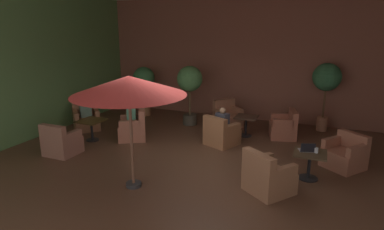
{
  "coord_description": "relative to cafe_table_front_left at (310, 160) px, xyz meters",
  "views": [
    {
      "loc": [
        2.9,
        -6.43,
        3.24
      ],
      "look_at": [
        0.0,
        0.5,
        1.19
      ],
      "focal_mm": 31.39,
      "sensor_mm": 36.0,
      "label": 1
    }
  ],
  "objects": [
    {
      "name": "cafe_table_front_left",
      "position": [
        0.0,
        0.0,
        0.0
      ],
      "size": [
        0.68,
        0.68,
        0.6
      ],
      "color": "black",
      "rests_on": "ground_plane"
    },
    {
      "name": "armchair_mid_center_east",
      "position": [
        -0.88,
        2.58,
        -0.13
      ],
      "size": [
        0.89,
        0.94,
        0.82
      ],
      "color": "#9E5841",
      "rests_on": "ground_plane"
    },
    {
      "name": "wall_back_brick",
      "position": [
        -2.65,
        4.25,
        1.61
      ],
      "size": [
        10.04,
        0.08,
        4.09
      ],
      "primitive_type": "cube",
      "color": "brown",
      "rests_on": "ground_plane"
    },
    {
      "name": "armchair_mid_center_south",
      "position": [
        -2.75,
        3.05,
        -0.13
      ],
      "size": [
        1.05,
        1.05,
        0.85
      ],
      "color": "#A16548",
      "rests_on": "ground_plane"
    },
    {
      "name": "patron_blue_shirt",
      "position": [
        -6.74,
        0.98,
        0.25
      ],
      "size": [
        0.4,
        0.41,
        0.63
      ],
      "color": "#54725E",
      "rests_on": "ground_plane"
    },
    {
      "name": "patron_by_window",
      "position": [
        -2.38,
        1.32,
        0.26
      ],
      "size": [
        0.41,
        0.33,
        0.63
      ],
      "color": "#3D3C46",
      "rests_on": "ground_plane"
    },
    {
      "name": "cafe_table_mid_center",
      "position": [
        -1.95,
        2.29,
        0.01
      ],
      "size": [
        0.63,
        0.63,
        0.6
      ],
      "color": "black",
      "rests_on": "ground_plane"
    },
    {
      "name": "cafe_table_front_right",
      "position": [
        -5.91,
        0.21,
        0.02
      ],
      "size": [
        0.7,
        0.7,
        0.6
      ],
      "color": "black",
      "rests_on": "ground_plane"
    },
    {
      "name": "armchair_front_left_east",
      "position": [
        0.72,
        0.94,
        -0.14
      ],
      "size": [
        1.07,
        1.07,
        0.8
      ],
      "color": "#9D5D44",
      "rests_on": "ground_plane"
    },
    {
      "name": "wall_left_accent",
      "position": [
        -7.63,
        -0.67,
        1.61
      ],
      "size": [
        0.08,
        9.92,
        4.09
      ],
      "primitive_type": "cube",
      "color": "#568146",
      "rests_on": "ground_plane"
    },
    {
      "name": "armchair_front_left_north",
      "position": [
        -0.71,
        -0.95,
        -0.12
      ],
      "size": [
        1.1,
        1.09,
        0.88
      ],
      "color": "#956344",
      "rests_on": "ground_plane"
    },
    {
      "name": "potted_tree_mid_right",
      "position": [
        -5.92,
        3.19,
        0.79
      ],
      "size": [
        0.76,
        0.76,
        1.76
      ],
      "color": "#A16A40",
      "rests_on": "ground_plane"
    },
    {
      "name": "armchair_front_right_east",
      "position": [
        -4.89,
        0.8,
        -0.11
      ],
      "size": [
        1.06,
        1.09,
        0.9
      ],
      "color": "#9C5A42",
      "rests_on": "ground_plane"
    },
    {
      "name": "iced_drink_cup",
      "position": [
        0.11,
        0.04,
        0.22
      ],
      "size": [
        0.08,
        0.08,
        0.11
      ],
      "primitive_type": "cylinder",
      "color": "white",
      "rests_on": "cafe_table_front_left"
    },
    {
      "name": "ground_plane",
      "position": [
        -2.65,
        -0.67,
        -0.45
      ],
      "size": [
        10.04,
        9.92,
        0.02
      ],
      "primitive_type": "cube",
      "color": "brown"
    },
    {
      "name": "armchair_front_right_south",
      "position": [
        -6.77,
        1.01,
        -0.14
      ],
      "size": [
        1.07,
        1.07,
        0.79
      ],
      "color": "#915A3B",
      "rests_on": "ground_plane"
    },
    {
      "name": "armchair_front_right_north",
      "position": [
        -5.92,
        -0.97,
        -0.13
      ],
      "size": [
        0.76,
        0.74,
        0.84
      ],
      "color": "#925D4A",
      "rests_on": "ground_plane"
    },
    {
      "name": "potted_tree_mid_left",
      "position": [
        0.12,
        3.75,
        1.14
      ],
      "size": [
        0.84,
        0.84,
        2.11
      ],
      "color": "#A66849",
      "rests_on": "ground_plane"
    },
    {
      "name": "patio_umbrella_tall_red",
      "position": [
        -3.29,
        -1.76,
        1.65
      ],
      "size": [
        2.22,
        2.22,
        2.29
      ],
      "color": "#2D2D2D",
      "rests_on": "ground_plane"
    },
    {
      "name": "patron_with_friend",
      "position": [
        -4.93,
        0.78,
        0.3
      ],
      "size": [
        0.4,
        0.44,
        0.66
      ],
      "color": "#467C5C",
      "rests_on": "ground_plane"
    },
    {
      "name": "armchair_mid_center_north",
      "position": [
        -2.39,
        1.29,
        -0.13
      ],
      "size": [
        1.0,
        1.0,
        0.84
      ],
      "color": "#A16741",
      "rests_on": "ground_plane"
    },
    {
      "name": "open_laptop",
      "position": [
        -0.07,
        0.04,
        0.21
      ],
      "size": [
        0.37,
        0.32,
        0.2
      ],
      "color": "#9EA0A5",
      "rests_on": "cafe_table_front_left"
    },
    {
      "name": "potted_tree_left_corner",
      "position": [
        -3.96,
        2.76,
        0.93
      ],
      "size": [
        0.83,
        0.83,
        1.94
      ],
      "color": "#3E382C",
      "rests_on": "ground_plane"
    }
  ]
}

